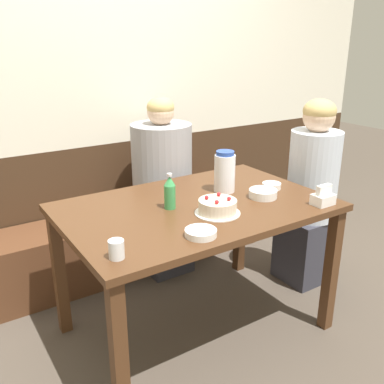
% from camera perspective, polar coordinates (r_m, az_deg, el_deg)
% --- Properties ---
extents(ground_plane, '(12.00, 12.00, 0.00)m').
position_cam_1_polar(ground_plane, '(2.56, 0.50, -17.59)').
color(ground_plane, '#4C4238').
extents(back_wall, '(4.80, 0.04, 2.50)m').
position_cam_1_polar(back_wall, '(2.98, -10.98, 13.54)').
color(back_wall, '#3D2819').
rests_on(back_wall, ground_plane).
extents(bench_seat, '(2.01, 0.38, 0.43)m').
position_cam_1_polar(bench_seat, '(3.07, -8.14, -6.33)').
color(bench_seat, '#56331E').
rests_on(bench_seat, ground_plane).
extents(dining_table, '(1.35, 0.88, 0.76)m').
position_cam_1_polar(dining_table, '(2.22, 0.56, -3.86)').
color(dining_table, '#4C2D19').
rests_on(dining_table, ground_plane).
extents(birthday_cake, '(0.22, 0.22, 0.09)m').
position_cam_1_polar(birthday_cake, '(2.06, 3.43, -2.00)').
color(birthday_cake, white).
rests_on(birthday_cake, dining_table).
extents(water_pitcher, '(0.12, 0.12, 0.23)m').
position_cam_1_polar(water_pitcher, '(2.35, 4.38, 2.69)').
color(water_pitcher, white).
rests_on(water_pitcher, dining_table).
extents(soju_bottle, '(0.06, 0.06, 0.18)m').
position_cam_1_polar(soju_bottle, '(2.11, -2.98, -0.02)').
color(soju_bottle, '#388E4C').
rests_on(soju_bottle, dining_table).
extents(napkin_holder, '(0.11, 0.08, 0.11)m').
position_cam_1_polar(napkin_holder, '(2.27, 17.08, -0.71)').
color(napkin_holder, white).
rests_on(napkin_holder, dining_table).
extents(bowl_soup_white, '(0.14, 0.14, 0.03)m').
position_cam_1_polar(bowl_soup_white, '(1.84, 1.18, -5.45)').
color(bowl_soup_white, white).
rests_on(bowl_soup_white, dining_table).
extents(bowl_rice_small, '(0.10, 0.10, 0.03)m').
position_cam_1_polar(bowl_rice_small, '(2.45, 10.56, 0.82)').
color(bowl_rice_small, white).
rests_on(bowl_rice_small, dining_table).
extents(bowl_side_dish, '(0.15, 0.15, 0.04)m').
position_cam_1_polar(bowl_side_dish, '(2.31, 9.44, -0.20)').
color(bowl_side_dish, white).
rests_on(bowl_side_dish, dining_table).
extents(glass_water_tall, '(0.06, 0.06, 0.08)m').
position_cam_1_polar(glass_water_tall, '(1.68, -10.04, -7.53)').
color(glass_water_tall, silver).
rests_on(glass_water_tall, dining_table).
extents(person_teal_shirt, '(0.34, 0.32, 1.22)m').
position_cam_1_polar(person_teal_shirt, '(2.88, 15.58, -0.78)').
color(person_teal_shirt, '#33333D').
rests_on(person_teal_shirt, ground_plane).
extents(person_pale_blue_shirt, '(0.40, 0.40, 1.21)m').
position_cam_1_polar(person_pale_blue_shirt, '(2.90, -3.96, 0.61)').
color(person_pale_blue_shirt, '#33333D').
rests_on(person_pale_blue_shirt, ground_plane).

